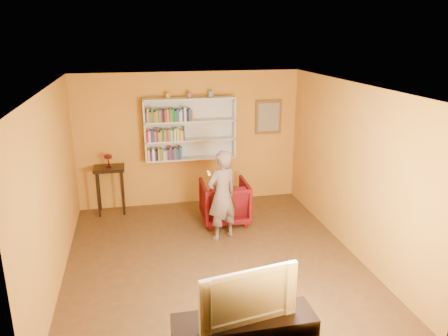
# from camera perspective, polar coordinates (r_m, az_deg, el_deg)

# --- Properties ---
(room_shell) EXTENTS (5.30, 5.80, 2.88)m
(room_shell) POSITION_cam_1_polar(r_m,az_deg,el_deg) (6.61, -1.53, -4.10)
(room_shell) COLOR #493017
(room_shell) RESTS_ON ground
(bookshelf) EXTENTS (1.80, 0.29, 1.23)m
(bookshelf) POSITION_cam_1_polar(r_m,az_deg,el_deg) (8.73, -4.51, 5.16)
(bookshelf) COLOR silver
(bookshelf) RESTS_ON room_shell
(books_row_lower) EXTENTS (0.68, 0.19, 0.26)m
(books_row_lower) POSITION_cam_1_polar(r_m,az_deg,el_deg) (8.69, -7.73, 1.83)
(books_row_lower) COLOR yellow
(books_row_lower) RESTS_ON bookshelf
(books_row_middle) EXTENTS (0.74, 0.19, 0.27)m
(books_row_middle) POSITION_cam_1_polar(r_m,az_deg,el_deg) (8.59, -7.60, 4.28)
(books_row_middle) COLOR #AE1A26
(books_row_middle) RESTS_ON bookshelf
(books_row_upper) EXTENTS (0.91, 0.19, 0.27)m
(books_row_upper) POSITION_cam_1_polar(r_m,az_deg,el_deg) (8.53, -7.14, 6.82)
(books_row_upper) COLOR #213C99
(books_row_upper) RESTS_ON bookshelf
(ornament_left) EXTENTS (0.07, 0.07, 0.10)m
(ornament_left) POSITION_cam_1_polar(r_m,az_deg,el_deg) (8.51, -7.34, 9.34)
(ornament_left) COLOR #A2872E
(ornament_left) RESTS_ON bookshelf
(ornament_centre) EXTENTS (0.07, 0.07, 0.10)m
(ornament_centre) POSITION_cam_1_polar(r_m,az_deg,el_deg) (8.55, -4.54, 9.48)
(ornament_centre) COLOR #9F4535
(ornament_centre) RESTS_ON bookshelf
(ornament_right) EXTENTS (0.08, 0.08, 0.12)m
(ornament_right) POSITION_cam_1_polar(r_m,az_deg,el_deg) (8.62, -1.76, 9.63)
(ornament_right) COLOR slate
(ornament_right) RESTS_ON bookshelf
(framed_painting) EXTENTS (0.55, 0.05, 0.70)m
(framed_painting) POSITION_cam_1_polar(r_m,az_deg,el_deg) (9.11, 5.83, 6.64)
(framed_painting) COLOR brown
(framed_painting) RESTS_ON room_shell
(console_table) EXTENTS (0.58, 0.44, 0.95)m
(console_table) POSITION_cam_1_polar(r_m,az_deg,el_deg) (8.73, -14.72, -0.89)
(console_table) COLOR black
(console_table) RESTS_ON ground
(ruby_lustre) EXTENTS (0.16, 0.16, 0.25)m
(ruby_lustre) POSITION_cam_1_polar(r_m,az_deg,el_deg) (8.63, -14.90, 1.30)
(ruby_lustre) COLOR maroon
(ruby_lustre) RESTS_ON console_table
(armchair) EXTENTS (0.87, 0.89, 0.80)m
(armchair) POSITION_cam_1_polar(r_m,az_deg,el_deg) (8.18, 0.08, -4.41)
(armchair) COLOR #4A050D
(armchair) RESTS_ON ground
(person) EXTENTS (0.68, 0.58, 1.58)m
(person) POSITION_cam_1_polar(r_m,az_deg,el_deg) (7.38, -0.24, -3.60)
(person) COLOR brown
(person) RESTS_ON ground
(game_remote) EXTENTS (0.04, 0.15, 0.04)m
(game_remote) POSITION_cam_1_polar(r_m,az_deg,el_deg) (6.88, -2.05, -0.66)
(game_remote) COLOR white
(game_remote) RESTS_ON person
(television) EXTENTS (1.08, 0.32, 0.62)m
(television) POSITION_cam_1_polar(r_m,az_deg,el_deg) (4.71, 2.74, -15.86)
(television) COLOR black
(television) RESTS_ON tv_cabinet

